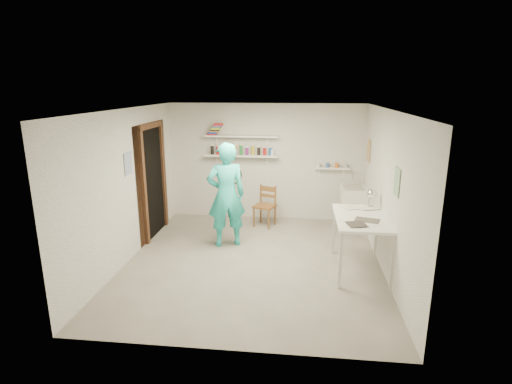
# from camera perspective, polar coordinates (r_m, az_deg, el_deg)

# --- Properties ---
(floor) EXTENTS (4.00, 4.50, 0.02)m
(floor) POSITION_cam_1_polar(r_m,az_deg,el_deg) (6.52, -0.40, -9.95)
(floor) COLOR slate
(floor) RESTS_ON ground
(ceiling) EXTENTS (4.00, 4.50, 0.02)m
(ceiling) POSITION_cam_1_polar(r_m,az_deg,el_deg) (5.92, -0.44, 11.80)
(ceiling) COLOR silver
(ceiling) RESTS_ON wall_back
(wall_back) EXTENTS (4.00, 0.02, 2.40)m
(wall_back) POSITION_cam_1_polar(r_m,az_deg,el_deg) (8.31, 1.43, 4.29)
(wall_back) COLOR silver
(wall_back) RESTS_ON ground
(wall_front) EXTENTS (4.00, 0.02, 2.40)m
(wall_front) POSITION_cam_1_polar(r_m,az_deg,el_deg) (3.99, -4.28, -7.72)
(wall_front) COLOR silver
(wall_front) RESTS_ON ground
(wall_left) EXTENTS (0.02, 4.50, 2.40)m
(wall_left) POSITION_cam_1_polar(r_m,az_deg,el_deg) (6.65, -17.89, 0.86)
(wall_left) COLOR silver
(wall_left) RESTS_ON ground
(wall_right) EXTENTS (0.02, 4.50, 2.40)m
(wall_right) POSITION_cam_1_polar(r_m,az_deg,el_deg) (6.21, 18.33, -0.14)
(wall_right) COLOR silver
(wall_right) RESTS_ON ground
(doorway_recess) EXTENTS (0.02, 0.90, 2.00)m
(doorway_recess) POSITION_cam_1_polar(r_m,az_deg,el_deg) (7.63, -14.47, 1.31)
(doorway_recess) COLOR black
(doorway_recess) RESTS_ON wall_left
(corridor_box) EXTENTS (1.40, 1.50, 2.10)m
(corridor_box) POSITION_cam_1_polar(r_m,az_deg,el_deg) (7.89, -19.33, 1.77)
(corridor_box) COLOR brown
(corridor_box) RESTS_ON ground
(door_lintel) EXTENTS (0.06, 1.05, 0.10)m
(door_lintel) POSITION_cam_1_polar(r_m,az_deg,el_deg) (7.45, -14.85, 9.18)
(door_lintel) COLOR brown
(door_lintel) RESTS_ON wall_left
(door_jamb_near) EXTENTS (0.06, 0.10, 2.00)m
(door_jamb_near) POSITION_cam_1_polar(r_m,az_deg,el_deg) (7.17, -15.71, 0.37)
(door_jamb_near) COLOR brown
(door_jamb_near) RESTS_ON ground
(door_jamb_far) EXTENTS (0.06, 0.10, 2.00)m
(door_jamb_far) POSITION_cam_1_polar(r_m,az_deg,el_deg) (8.08, -13.11, 2.14)
(door_jamb_far) COLOR brown
(door_jamb_far) RESTS_ON ground
(shelf_lower) EXTENTS (1.50, 0.22, 0.03)m
(shelf_lower) POSITION_cam_1_polar(r_m,az_deg,el_deg) (8.21, -2.14, 5.22)
(shelf_lower) COLOR white
(shelf_lower) RESTS_ON wall_back
(shelf_upper) EXTENTS (1.50, 0.22, 0.03)m
(shelf_upper) POSITION_cam_1_polar(r_m,az_deg,el_deg) (8.15, -2.17, 7.99)
(shelf_upper) COLOR white
(shelf_upper) RESTS_ON wall_back
(ledge_shelf) EXTENTS (0.70, 0.14, 0.03)m
(ledge_shelf) POSITION_cam_1_polar(r_m,az_deg,el_deg) (8.23, 10.79, 3.36)
(ledge_shelf) COLOR white
(ledge_shelf) RESTS_ON wall_back
(poster_left) EXTENTS (0.01, 0.28, 0.36)m
(poster_left) POSITION_cam_1_polar(r_m,az_deg,el_deg) (6.61, -17.78, 3.91)
(poster_left) COLOR #334C7F
(poster_left) RESTS_ON wall_left
(poster_right_a) EXTENTS (0.01, 0.34, 0.42)m
(poster_right_a) POSITION_cam_1_polar(r_m,az_deg,el_deg) (7.87, 15.79, 5.72)
(poster_right_a) COLOR #995933
(poster_right_a) RESTS_ON wall_right
(poster_right_b) EXTENTS (0.01, 0.30, 0.38)m
(poster_right_b) POSITION_cam_1_polar(r_m,az_deg,el_deg) (5.61, 19.47, 1.38)
(poster_right_b) COLOR #3F724C
(poster_right_b) RESTS_ON wall_right
(belfast_sink) EXTENTS (0.48, 0.60, 0.30)m
(belfast_sink) POSITION_cam_1_polar(r_m,az_deg,el_deg) (7.91, 13.77, -0.40)
(belfast_sink) COLOR white
(belfast_sink) RESTS_ON wall_right
(man) EXTENTS (0.78, 0.64, 1.83)m
(man) POSITION_cam_1_polar(r_m,az_deg,el_deg) (6.88, -4.27, -0.45)
(man) COLOR #27C4BE
(man) RESTS_ON ground
(wall_clock) EXTENTS (0.32, 0.15, 0.33)m
(wall_clock) POSITION_cam_1_polar(r_m,az_deg,el_deg) (6.99, -3.38, 2.38)
(wall_clock) COLOR beige
(wall_clock) RESTS_ON man
(wooden_chair) EXTENTS (0.49, 0.48, 0.82)m
(wooden_chair) POSITION_cam_1_polar(r_m,az_deg,el_deg) (7.95, 1.24, -2.04)
(wooden_chair) COLOR brown
(wooden_chair) RESTS_ON ground
(work_table) EXTENTS (0.77, 1.29, 0.86)m
(work_table) POSITION_cam_1_polar(r_m,az_deg,el_deg) (6.25, 14.66, -7.19)
(work_table) COLOR white
(work_table) RESTS_ON ground
(desk_lamp) EXTENTS (0.16, 0.16, 0.16)m
(desk_lamp) POSITION_cam_1_polar(r_m,az_deg,el_deg) (6.57, 16.26, -0.24)
(desk_lamp) COLOR silver
(desk_lamp) RESTS_ON work_table
(spray_cans) EXTENTS (1.34, 0.06, 0.17)m
(spray_cans) POSITION_cam_1_polar(r_m,az_deg,el_deg) (8.19, -2.15, 5.91)
(spray_cans) COLOR black
(spray_cans) RESTS_ON shelf_lower
(book_stack) EXTENTS (0.32, 0.14, 0.22)m
(book_stack) POSITION_cam_1_polar(r_m,az_deg,el_deg) (8.23, -5.87, 8.88)
(book_stack) COLOR red
(book_stack) RESTS_ON shelf_upper
(ledge_pots) EXTENTS (0.48, 0.07, 0.09)m
(ledge_pots) POSITION_cam_1_polar(r_m,az_deg,el_deg) (8.22, 10.81, 3.77)
(ledge_pots) COLOR silver
(ledge_pots) RESTS_ON ledge_shelf
(papers) EXTENTS (0.30, 0.22, 0.02)m
(papers) POSITION_cam_1_polar(r_m,az_deg,el_deg) (6.11, 14.93, -3.35)
(papers) COLOR silver
(papers) RESTS_ON work_table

